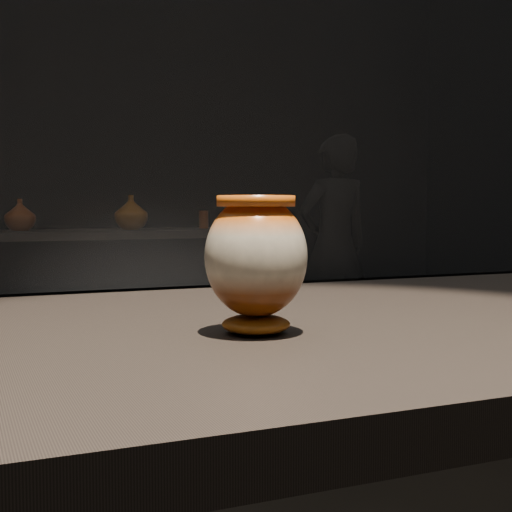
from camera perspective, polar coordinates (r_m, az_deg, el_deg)
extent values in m
cube|color=black|center=(0.90, -2.22, -7.12)|extent=(2.00, 0.80, 0.05)
ellipsoid|color=#622808|center=(0.84, 0.00, -5.48)|extent=(0.10, 0.10, 0.02)
ellipsoid|color=beige|center=(0.83, 0.00, -0.06)|extent=(0.14, 0.14, 0.14)
cylinder|color=orange|center=(0.83, 0.00, 4.42)|extent=(0.11, 0.11, 0.01)
cube|color=black|center=(4.63, -10.76, 1.78)|extent=(2.00, 0.60, 0.05)
cube|color=black|center=(4.91, -0.95, -3.29)|extent=(0.08, 0.50, 0.85)
imported|color=#8E3F14|center=(4.55, -18.36, 3.14)|extent=(0.26, 0.26, 0.19)
imported|color=#622808|center=(4.58, -9.96, 3.45)|extent=(0.26, 0.26, 0.22)
cylinder|color=#8E3F14|center=(4.82, -4.21, 2.93)|extent=(0.06, 0.06, 0.12)
imported|color=black|center=(5.09, 6.27, 0.91)|extent=(0.59, 0.41, 1.55)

